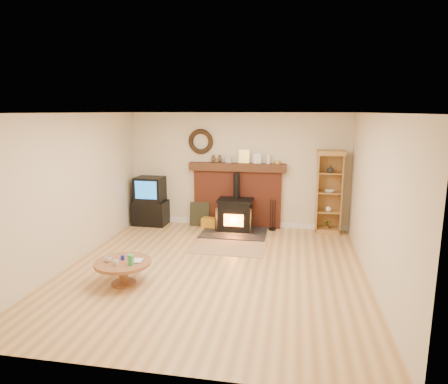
% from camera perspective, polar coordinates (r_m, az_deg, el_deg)
% --- Properties ---
extents(ground, '(5.50, 5.50, 0.00)m').
position_cam_1_polar(ground, '(6.85, -1.44, -11.09)').
color(ground, '#AF7E49').
rests_on(ground, ground).
extents(room_shell, '(5.02, 5.52, 2.61)m').
position_cam_1_polar(room_shell, '(6.48, -1.50, 3.40)').
color(room_shell, beige).
rests_on(room_shell, ground).
extents(chimney_breast, '(2.20, 0.22, 1.78)m').
position_cam_1_polar(chimney_breast, '(9.13, 1.90, -0.06)').
color(chimney_breast, brown).
rests_on(chimney_breast, ground).
extents(wood_stove, '(1.40, 1.00, 1.28)m').
position_cam_1_polar(wood_stove, '(8.85, 1.61, -3.42)').
color(wood_stove, black).
rests_on(wood_stove, ground).
extents(area_rug, '(1.47, 1.03, 0.01)m').
position_cam_1_polar(area_rug, '(7.92, 0.70, -7.84)').
color(area_rug, brown).
rests_on(area_rug, ground).
extents(tv_unit, '(0.78, 0.56, 1.13)m').
position_cam_1_polar(tv_unit, '(9.50, -10.48, -1.40)').
color(tv_unit, black).
rests_on(tv_unit, ground).
extents(curio_cabinet, '(0.58, 0.42, 1.81)m').
position_cam_1_polar(curio_cabinet, '(8.94, 14.77, 0.02)').
color(curio_cabinet, olive).
rests_on(curio_cabinet, ground).
extents(firelog_box, '(0.40, 0.28, 0.24)m').
position_cam_1_polar(firelog_box, '(9.14, -1.96, -4.46)').
color(firelog_box, yellow).
rests_on(firelog_box, ground).
extents(leaning_painting, '(0.46, 0.12, 0.55)m').
position_cam_1_polar(leaning_painting, '(9.30, -3.51, -3.18)').
color(leaning_painting, black).
rests_on(leaning_painting, ground).
extents(fire_tools, '(0.16, 0.16, 0.70)m').
position_cam_1_polar(fire_tools, '(9.05, 6.93, -4.60)').
color(fire_tools, black).
rests_on(fire_tools, ground).
extents(coffee_table, '(0.87, 0.87, 0.53)m').
position_cam_1_polar(coffee_table, '(6.41, -14.26, -10.14)').
color(coffee_table, brown).
rests_on(coffee_table, ground).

